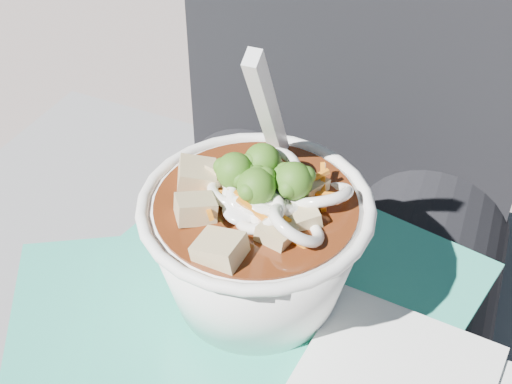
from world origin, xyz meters
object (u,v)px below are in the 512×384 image
(person_body, at_px, (300,281))
(udon_bowl, at_px, (257,237))
(lap, at_px, (266,375))
(plastic_bag, at_px, (223,319))

(person_body, relative_size, udon_bowl, 4.78)
(lap, xyz_separation_m, person_body, (0.00, 0.09, 0.02))
(lap, relative_size, plastic_bag, 1.17)
(person_body, height_order, plastic_bag, person_body)
(lap, bearing_deg, plastic_bag, -144.20)
(plastic_bag, distance_m, udon_bowl, 0.08)
(lap, bearing_deg, udon_bowl, 141.99)
(lap, distance_m, plastic_bag, 0.09)
(lap, bearing_deg, person_body, 90.00)
(plastic_bag, bearing_deg, udon_bowl, 61.02)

